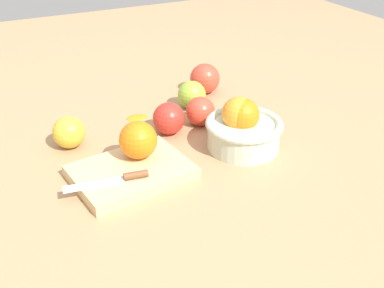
# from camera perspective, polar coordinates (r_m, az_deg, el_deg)

# --- Properties ---
(ground_plane) EXTENTS (2.40, 2.40, 0.00)m
(ground_plane) POSITION_cam_1_polar(r_m,az_deg,el_deg) (1.03, -2.70, -0.08)
(ground_plane) COLOR tan
(bowl) EXTENTS (0.16, 0.16, 0.11)m
(bowl) POSITION_cam_1_polar(r_m,az_deg,el_deg) (1.00, 6.17, 2.02)
(bowl) COLOR beige
(bowl) RESTS_ON ground_plane
(cutting_board) EXTENTS (0.24, 0.19, 0.02)m
(cutting_board) POSITION_cam_1_polar(r_m,az_deg,el_deg) (0.92, -7.35, -3.42)
(cutting_board) COLOR #DBB77F
(cutting_board) RESTS_ON ground_plane
(orange_on_board) EXTENTS (0.08, 0.08, 0.08)m
(orange_on_board) POSITION_cam_1_polar(r_m,az_deg,el_deg) (0.92, -6.53, 0.48)
(orange_on_board) COLOR orange
(orange_on_board) RESTS_ON cutting_board
(knife) EXTENTS (0.16, 0.04, 0.01)m
(knife) POSITION_cam_1_polar(r_m,az_deg,el_deg) (0.87, -8.94, -4.22)
(knife) COLOR silver
(knife) RESTS_ON cutting_board
(apple_front_center) EXTENTS (0.07, 0.07, 0.07)m
(apple_front_center) POSITION_cam_1_polar(r_m,az_deg,el_deg) (1.06, -2.83, 3.10)
(apple_front_center) COLOR red
(apple_front_center) RESTS_ON ground_plane
(apple_front_right) EXTENTS (0.07, 0.07, 0.07)m
(apple_front_right) POSITION_cam_1_polar(r_m,az_deg,el_deg) (1.03, -14.68, 1.37)
(apple_front_right) COLOR gold
(apple_front_right) RESTS_ON ground_plane
(apple_front_left) EXTENTS (0.07, 0.07, 0.07)m
(apple_front_left) POSITION_cam_1_polar(r_m,az_deg,el_deg) (1.18, -0.02, 5.96)
(apple_front_left) COLOR #8EB738
(apple_front_left) RESTS_ON ground_plane
(apple_front_left_2) EXTENTS (0.07, 0.07, 0.07)m
(apple_front_left_2) POSITION_cam_1_polar(r_m,az_deg,el_deg) (1.09, 1.03, 4.00)
(apple_front_left_2) COLOR #D6422D
(apple_front_left_2) RESTS_ON ground_plane
(apple_front_left_3) EXTENTS (0.08, 0.08, 0.08)m
(apple_front_left_3) POSITION_cam_1_polar(r_m,az_deg,el_deg) (1.26, 1.57, 7.92)
(apple_front_left_3) COLOR #D6422D
(apple_front_left_3) RESTS_ON ground_plane
(citrus_peel) EXTENTS (0.05, 0.04, 0.01)m
(citrus_peel) POSITION_cam_1_polar(r_m,az_deg,el_deg) (1.15, -6.69, 3.34)
(citrus_peel) COLOR orange
(citrus_peel) RESTS_ON ground_plane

